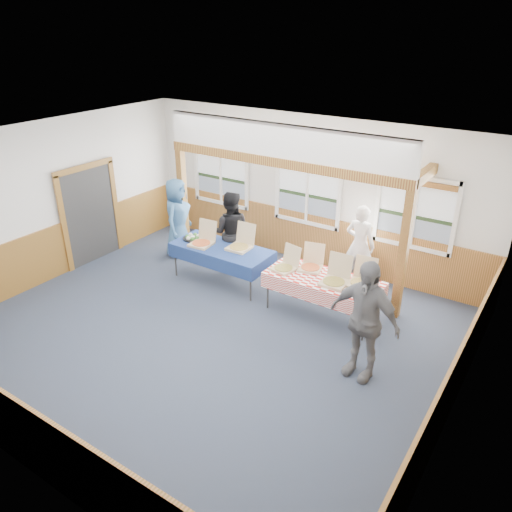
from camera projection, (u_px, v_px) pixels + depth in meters
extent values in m
plane|color=#2B3445|center=(209.00, 332.00, 8.65)|extent=(8.00, 8.00, 0.00)
plane|color=white|center=(200.00, 148.00, 7.28)|extent=(8.00, 8.00, 0.00)
plane|color=silver|center=(309.00, 191.00, 10.60)|extent=(8.00, 0.00, 8.00)
plane|color=silver|center=(49.00, 202.00, 9.96)|extent=(0.00, 8.00, 8.00)
plane|color=silver|center=(466.00, 325.00, 5.97)|extent=(0.00, 8.00, 8.00)
cube|color=brown|center=(306.00, 237.00, 11.03)|extent=(7.98, 0.05, 1.10)
cube|color=brown|center=(21.00, 433.00, 5.80)|extent=(7.98, 0.05, 1.10)
cube|color=brown|center=(58.00, 250.00, 10.40)|extent=(0.05, 6.98, 1.10)
cube|color=brown|center=(449.00, 393.00, 6.43)|extent=(0.05, 6.98, 1.10)
cube|color=#2E2E2E|center=(90.00, 215.00, 10.86)|extent=(0.06, 1.30, 2.10)
cube|color=white|center=(222.00, 203.00, 12.00)|extent=(1.52, 0.05, 0.08)
cube|color=white|center=(220.00, 146.00, 11.40)|extent=(1.52, 0.05, 0.08)
cube|color=white|center=(196.00, 170.00, 12.07)|extent=(0.08, 0.05, 1.46)
cube|color=white|center=(247.00, 180.00, 11.33)|extent=(0.08, 0.05, 1.46)
cube|color=white|center=(221.00, 175.00, 11.70)|extent=(0.05, 0.05, 1.30)
cube|color=slate|center=(222.00, 190.00, 11.90)|extent=(1.40, 0.02, 0.52)
cube|color=#21361B|center=(222.00, 178.00, 11.77)|extent=(1.40, 0.02, 0.08)
cube|color=silver|center=(221.00, 162.00, 11.60)|extent=(1.40, 0.02, 0.70)
cube|color=brown|center=(219.00, 150.00, 11.43)|extent=(1.40, 0.07, 0.10)
cube|color=white|center=(306.00, 222.00, 10.85)|extent=(1.52, 0.05, 0.08)
cube|color=white|center=(309.00, 160.00, 10.25)|extent=(1.52, 0.05, 0.08)
cube|color=white|center=(277.00, 186.00, 10.92)|extent=(0.08, 0.05, 1.46)
cube|color=white|center=(339.00, 198.00, 10.18)|extent=(0.08, 0.05, 1.46)
cube|color=white|center=(307.00, 192.00, 10.55)|extent=(0.05, 0.05, 1.30)
cube|color=slate|center=(307.00, 209.00, 10.75)|extent=(1.40, 0.02, 0.52)
cube|color=#21361B|center=(308.00, 195.00, 10.62)|extent=(1.40, 0.02, 0.08)
cube|color=silver|center=(309.00, 178.00, 10.45)|extent=(1.40, 0.02, 0.70)
cube|color=brown|center=(308.00, 165.00, 10.28)|extent=(1.40, 0.07, 0.10)
cube|color=white|center=(410.00, 246.00, 9.70)|extent=(1.52, 0.05, 0.08)
cube|color=white|center=(420.00, 178.00, 9.11)|extent=(1.52, 0.05, 0.08)
cube|color=white|center=(378.00, 206.00, 9.77)|extent=(0.08, 0.05, 1.46)
cube|color=white|center=(455.00, 221.00, 9.03)|extent=(0.08, 0.05, 1.46)
cube|color=white|center=(415.00, 213.00, 9.40)|extent=(0.05, 0.05, 1.30)
cube|color=slate|center=(413.00, 231.00, 9.60)|extent=(1.40, 0.02, 0.52)
cube|color=#21361B|center=(415.00, 217.00, 9.47)|extent=(1.40, 0.02, 0.08)
cube|color=silver|center=(418.00, 197.00, 9.30)|extent=(1.40, 0.02, 0.70)
cube|color=brown|center=(419.00, 183.00, 9.13)|extent=(1.40, 0.07, 0.10)
cube|color=#5D2C14|center=(183.00, 203.00, 11.11)|extent=(0.15, 0.15, 2.40)
cube|color=#5D2C14|center=(403.00, 256.00, 8.62)|extent=(0.15, 0.15, 2.40)
cube|color=#5D2C14|center=(280.00, 162.00, 9.31)|extent=(5.15, 0.18, 0.18)
cylinder|color=#2E2E2E|center=(175.00, 260.00, 10.40)|extent=(0.04, 0.04, 0.73)
cylinder|color=#2E2E2E|center=(198.00, 248.00, 10.94)|extent=(0.04, 0.04, 0.73)
cylinder|color=#2E2E2E|center=(250.00, 284.00, 9.46)|extent=(0.04, 0.04, 0.73)
cylinder|color=#2E2E2E|center=(271.00, 270.00, 10.00)|extent=(0.04, 0.04, 0.73)
cube|color=#2E2E2E|center=(222.00, 248.00, 10.04)|extent=(2.17, 1.41, 0.03)
cube|color=navy|center=(221.00, 247.00, 10.03)|extent=(2.25, 1.49, 0.01)
cube|color=navy|center=(208.00, 262.00, 9.76)|extent=(1.98, 0.64, 0.28)
cube|color=navy|center=(235.00, 246.00, 10.43)|extent=(1.98, 0.64, 0.28)
cylinder|color=#2E2E2E|center=(268.00, 291.00, 9.22)|extent=(0.04, 0.04, 0.73)
cylinder|color=#2E2E2E|center=(287.00, 276.00, 9.76)|extent=(0.04, 0.04, 0.73)
cylinder|color=#2E2E2E|center=(364.00, 322.00, 8.27)|extent=(0.04, 0.04, 0.73)
cylinder|color=#2E2E2E|center=(380.00, 303.00, 8.81)|extent=(0.04, 0.04, 0.73)
cube|color=#2E2E2E|center=(324.00, 279.00, 8.85)|extent=(2.18, 1.57, 0.03)
cube|color=red|center=(324.00, 278.00, 8.85)|extent=(2.26, 1.64, 0.01)
cube|color=red|center=(312.00, 296.00, 8.57)|extent=(1.91, 0.83, 0.28)
cube|color=red|center=(334.00, 275.00, 9.25)|extent=(1.91, 0.83, 0.28)
cube|color=tan|center=(201.00, 244.00, 10.11)|extent=(0.45, 0.45, 0.05)
cylinder|color=orange|center=(201.00, 243.00, 10.09)|extent=(0.40, 0.40, 0.01)
cube|color=tan|center=(208.00, 230.00, 10.21)|extent=(0.42, 0.14, 0.41)
cube|color=tan|center=(239.00, 248.00, 9.93)|extent=(0.44, 0.44, 0.05)
cylinder|color=#CEC45F|center=(239.00, 247.00, 9.92)|extent=(0.39, 0.39, 0.01)
cube|color=tan|center=(246.00, 233.00, 10.03)|extent=(0.43, 0.11, 0.42)
cube|color=tan|center=(283.00, 269.00, 9.10)|extent=(0.45, 0.45, 0.04)
cylinder|color=#C3853D|center=(283.00, 268.00, 9.09)|extent=(0.39, 0.39, 0.01)
cube|color=tan|center=(292.00, 255.00, 9.16)|extent=(0.39, 0.16, 0.37)
cube|color=tan|center=(310.00, 269.00, 9.12)|extent=(0.47, 0.47, 0.04)
cylinder|color=orange|center=(310.00, 267.00, 9.11)|extent=(0.41, 0.41, 0.01)
cube|color=tan|center=(314.00, 253.00, 9.23)|extent=(0.40, 0.18, 0.38)
cube|color=tan|center=(334.00, 283.00, 8.62)|extent=(0.45, 0.45, 0.05)
cylinder|color=#C3853D|center=(334.00, 281.00, 8.61)|extent=(0.40, 0.40, 0.01)
cube|color=tan|center=(340.00, 265.00, 8.72)|extent=(0.43, 0.13, 0.42)
cube|color=tan|center=(360.00, 284.00, 8.59)|extent=(0.43, 0.43, 0.04)
cylinder|color=#CEC45F|center=(361.00, 283.00, 8.57)|extent=(0.37, 0.37, 0.01)
cube|color=tan|center=(366.00, 267.00, 8.68)|extent=(0.40, 0.13, 0.39)
cylinder|color=black|center=(193.00, 238.00, 10.40)|extent=(0.41, 0.41, 0.03)
cylinder|color=silver|center=(193.00, 237.00, 10.39)|extent=(0.09, 0.09, 0.04)
sphere|color=#37722B|center=(197.00, 238.00, 10.33)|extent=(0.09, 0.09, 0.09)
sphere|color=beige|center=(198.00, 236.00, 10.42)|extent=(0.09, 0.09, 0.09)
sphere|color=#37722B|center=(195.00, 235.00, 10.48)|extent=(0.09, 0.09, 0.09)
sphere|color=beige|center=(190.00, 235.00, 10.47)|extent=(0.09, 0.09, 0.09)
sphere|color=#37722B|center=(187.00, 237.00, 10.40)|extent=(0.09, 0.09, 0.09)
sphere|color=beige|center=(188.00, 238.00, 10.31)|extent=(0.09, 0.09, 0.09)
sphere|color=#37722B|center=(193.00, 239.00, 10.28)|extent=(0.09, 0.09, 0.09)
cylinder|color=#A0541A|center=(364.00, 293.00, 8.20)|extent=(0.07, 0.07, 0.15)
imported|color=silver|center=(360.00, 245.00, 9.92)|extent=(0.62, 0.42, 1.68)
imported|color=black|center=(230.00, 232.00, 10.46)|extent=(1.05, 0.97, 1.75)
imported|color=#38638D|center=(177.00, 217.00, 11.15)|extent=(0.81, 1.01, 1.79)
imported|color=slate|center=(364.00, 320.00, 7.24)|extent=(1.17, 0.61, 1.91)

